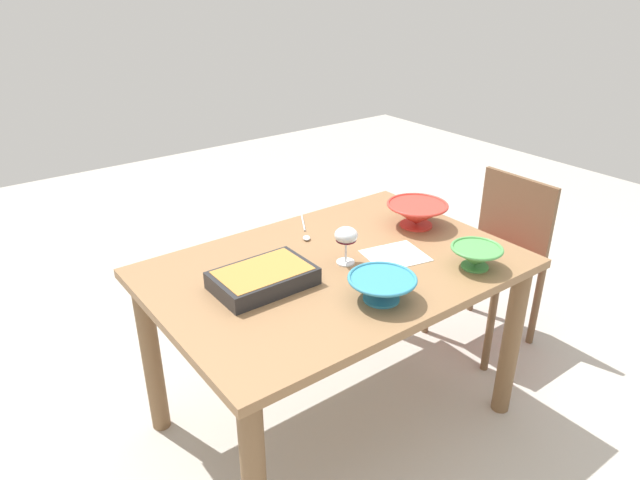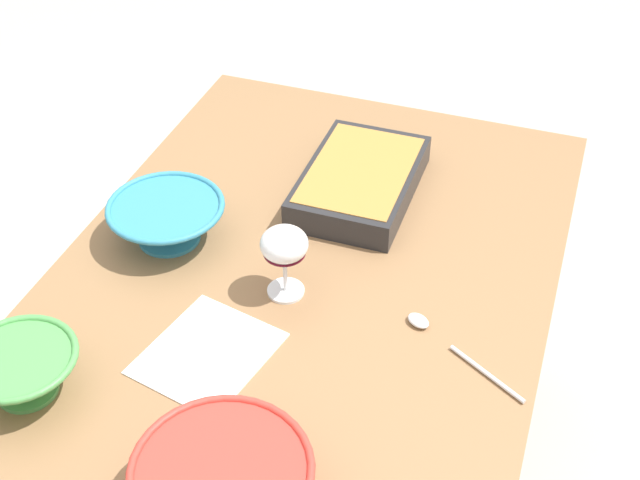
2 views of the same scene
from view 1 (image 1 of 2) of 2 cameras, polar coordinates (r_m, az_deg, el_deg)
The scene contains 10 objects.
ground_plane at distance 2.59m, azimuth 1.39°, elevation -17.16°, with size 8.00×8.00×0.00m, color #B2ADA3.
dining_table at distance 2.21m, azimuth 1.57°, elevation -5.13°, with size 1.37×0.93×0.75m.
chair at distance 2.98m, azimuth 17.25°, elevation -1.16°, with size 0.40×0.43×0.85m.
wine_glass at distance 2.12m, azimuth 2.62°, elevation 0.26°, with size 0.09×0.09×0.15m.
casserole_dish at distance 2.01m, azimuth -5.71°, elevation -3.70°, with size 0.35×0.22×0.06m.
mixing_bowl at distance 2.49m, azimuth 9.65°, elevation 2.62°, with size 0.26×0.26×0.10m.
small_bowl at distance 2.19m, azimuth 15.31°, elevation -1.54°, with size 0.19×0.19×0.09m.
serving_bowl at distance 1.92m, azimuth 6.20°, elevation -4.68°, with size 0.23×0.23×0.09m.
serving_spoon at distance 2.40m, azimuth -1.47°, elevation 0.77°, with size 0.15×0.24×0.01m.
napkin at distance 2.24m, azimuth 7.54°, elevation -1.55°, with size 0.22×0.19×0.00m, color white.
Camera 1 is at (1.19, 1.49, 1.76)m, focal length 32.05 mm.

